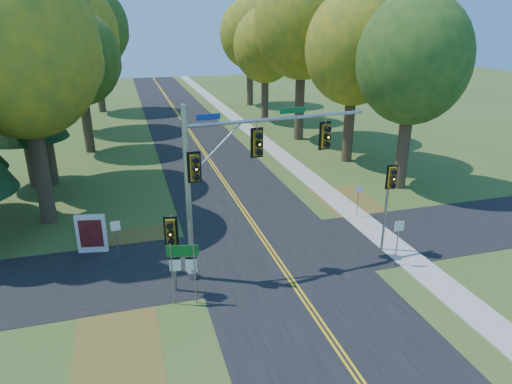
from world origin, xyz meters
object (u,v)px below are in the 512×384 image
object	(u,v)px
route_sign_cluster	(183,262)
info_kiosk	(92,234)
traffic_mast	(236,166)
east_signal_pole	(390,187)

from	to	relation	value
route_sign_cluster	info_kiosk	size ratio (longest dim) A/B	1.35
traffic_mast	route_sign_cluster	xyz separation A→B (m)	(-2.72, -2.05, -3.12)
east_signal_pole	info_kiosk	distance (m)	14.77
east_signal_pole	route_sign_cluster	bearing A→B (deg)	-162.76
east_signal_pole	route_sign_cluster	size ratio (longest dim) A/B	1.68
traffic_mast	info_kiosk	size ratio (longest dim) A/B	4.28
east_signal_pole	route_sign_cluster	distance (m)	10.43
east_signal_pole	traffic_mast	bearing A→B (deg)	-175.00
traffic_mast	info_kiosk	world-z (taller)	traffic_mast
route_sign_cluster	east_signal_pole	bearing A→B (deg)	22.16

